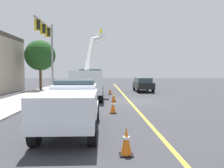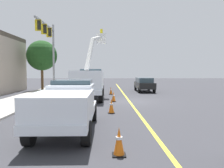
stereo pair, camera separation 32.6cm
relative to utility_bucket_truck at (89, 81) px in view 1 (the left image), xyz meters
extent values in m
plane|color=#38383D|center=(-2.11, -3.43, -1.60)|extent=(120.00, 120.00, 0.00)
cube|color=#B2ADA3|center=(-2.09, 5.53, -1.54)|extent=(60.01, 3.72, 0.12)
cube|color=yellow|center=(-2.11, -3.43, -1.60)|extent=(50.00, 0.26, 0.01)
cube|color=white|center=(-0.20, 0.02, -0.70)|extent=(8.20, 2.52, 0.36)
cube|color=white|center=(2.42, 0.02, 0.07)|extent=(2.63, 2.36, 1.60)
cube|color=#384C56|center=(2.62, 0.02, 0.77)|extent=(1.81, 2.10, 0.64)
cube|color=white|center=(-1.19, 0.02, 0.02)|extent=(5.25, 2.51, 1.80)
cube|color=white|center=(-1.89, -0.17, 2.27)|extent=(1.85, 0.74, 2.75)
cube|color=white|center=(0.20, -0.72, 3.88)|extent=(2.76, 0.97, 0.88)
cube|color=white|center=(1.52, -1.07, 4.03)|extent=(0.90, 0.90, 0.90)
cube|color=yellow|center=(1.52, -1.07, 4.63)|extent=(0.36, 0.24, 0.60)
cylinder|color=black|center=(2.67, 1.14, -1.08)|extent=(1.04, 0.34, 1.04)
cylinder|color=black|center=(2.66, -1.11, -1.08)|extent=(1.04, 0.34, 1.04)
cylinder|color=black|center=(-1.68, 1.15, -1.08)|extent=(1.04, 0.34, 1.04)
cylinder|color=black|center=(-1.68, -1.10, -1.08)|extent=(1.04, 0.34, 1.04)
cylinder|color=black|center=(-2.99, 1.15, -1.08)|extent=(1.04, 0.34, 1.04)
cylinder|color=black|center=(-2.99, -1.10, -1.08)|extent=(1.04, 0.34, 1.04)
cube|color=white|center=(-11.18, 0.04, -0.85)|extent=(5.60, 2.11, 0.30)
cube|color=white|center=(-9.95, 0.04, -0.30)|extent=(2.02, 1.94, 1.10)
cube|color=#384C56|center=(-9.75, 0.04, 0.18)|extent=(1.35, 1.77, 0.56)
cube|color=white|center=(-12.19, 0.05, -0.45)|extent=(3.36, 2.11, 1.10)
cylinder|color=black|center=(-9.33, 0.99, -1.18)|extent=(0.84, 0.30, 0.84)
cylinder|color=black|center=(-9.34, -0.90, -1.18)|extent=(0.84, 0.30, 0.84)
cylinder|color=black|center=(-13.03, 0.99, -1.18)|extent=(0.84, 0.30, 0.84)
cylinder|color=black|center=(-13.03, -0.90, -1.18)|extent=(0.84, 0.30, 0.84)
cube|color=black|center=(6.46, -6.12, -0.81)|extent=(4.80, 1.91, 0.70)
cube|color=#384C56|center=(6.61, -6.12, -0.21)|extent=(3.46, 1.68, 0.60)
cylinder|color=black|center=(4.83, -6.97, -1.26)|extent=(0.68, 0.24, 0.68)
cylinder|color=black|center=(4.83, -5.26, -1.26)|extent=(0.68, 0.24, 0.68)
cylinder|color=black|center=(8.09, -6.98, -1.26)|extent=(0.68, 0.24, 0.68)
cylinder|color=black|center=(8.10, -5.27, -1.26)|extent=(0.68, 0.24, 0.68)
cube|color=black|center=(-13.94, -1.93, -1.58)|extent=(0.40, 0.40, 0.04)
cone|color=orange|center=(-13.94, -1.93, -1.16)|extent=(0.32, 0.32, 0.81)
cylinder|color=white|center=(-13.94, -1.93, -1.08)|extent=(0.20, 0.20, 0.08)
cube|color=black|center=(-7.35, -1.85, -1.58)|extent=(0.40, 0.40, 0.04)
cone|color=orange|center=(-7.35, -1.85, -1.15)|extent=(0.32, 0.32, 0.83)
cylinder|color=white|center=(-7.35, -1.85, -1.06)|extent=(0.20, 0.20, 0.08)
cube|color=black|center=(-2.32, -2.13, -1.58)|extent=(0.40, 0.40, 0.04)
cone|color=orange|center=(-2.32, -2.13, -1.17)|extent=(0.32, 0.32, 0.78)
cylinder|color=white|center=(-2.32, -2.13, -1.09)|extent=(0.20, 0.20, 0.08)
cube|color=black|center=(3.27, -2.01, -1.58)|extent=(0.40, 0.40, 0.04)
cone|color=orange|center=(3.27, -2.01, -1.17)|extent=(0.32, 0.32, 0.77)
cylinder|color=white|center=(3.27, -2.01, -1.10)|extent=(0.20, 0.20, 0.08)
cylinder|color=gray|center=(5.47, 4.51, 2.27)|extent=(0.22, 0.22, 7.75)
cube|color=gray|center=(2.24, 4.52, 5.52)|extent=(6.46, 0.17, 0.16)
cube|color=gold|center=(3.62, 4.52, 4.97)|extent=(0.12, 0.56, 1.00)
cube|color=black|center=(3.62, 4.42, 4.97)|extent=(0.20, 0.32, 0.84)
cube|color=gold|center=(1.78, 4.52, 4.97)|extent=(0.12, 0.56, 1.00)
cube|color=black|center=(1.78, 4.42, 4.97)|extent=(0.20, 0.32, 0.84)
cube|color=gold|center=(-0.07, 4.52, 4.97)|extent=(0.12, 0.56, 1.00)
cube|color=black|center=(-0.07, 4.42, 4.97)|extent=(0.20, 0.32, 0.84)
cylinder|color=brown|center=(8.29, 6.66, -0.03)|extent=(0.32, 0.32, 3.14)
sphere|color=#1E471C|center=(8.29, 6.66, 2.87)|extent=(3.80, 3.80, 3.80)
camera|label=1|loc=(-20.34, -1.25, 0.87)|focal=35.80mm
camera|label=2|loc=(-20.35, -1.58, 0.87)|focal=35.80mm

